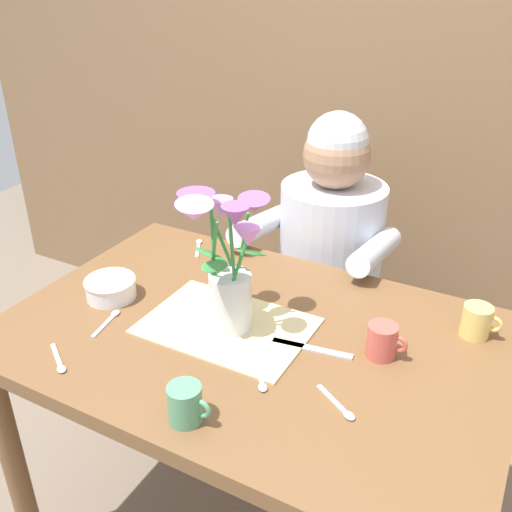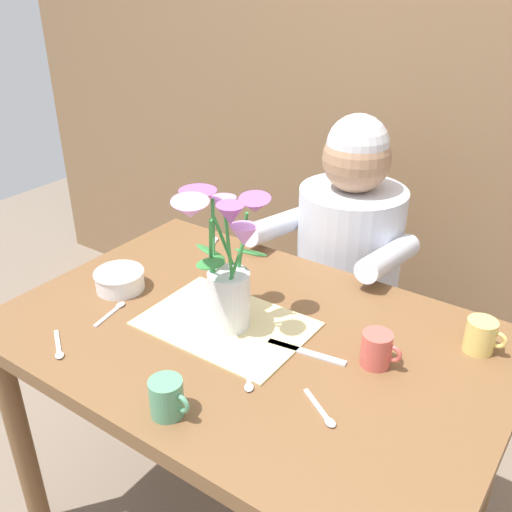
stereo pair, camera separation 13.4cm
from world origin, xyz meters
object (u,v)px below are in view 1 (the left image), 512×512
dinner_knife (312,349)px  tea_cup (382,341)px  ceramic_bowl (111,287)px  seated_person (328,279)px  coffee_cup (186,404)px  ceramic_mug (477,321)px  flower_vase (227,262)px

dinner_knife → tea_cup: bearing=12.3°
ceramic_bowl → seated_person: bearing=61.0°
ceramic_bowl → coffee_cup: 0.52m
ceramic_bowl → coffee_cup: coffee_cup is taller
dinner_knife → ceramic_mug: size_ratio=2.04×
dinner_knife → tea_cup: tea_cup is taller
seated_person → flower_vase: size_ratio=3.16×
dinner_knife → ceramic_mug: ceramic_mug is taller
ceramic_mug → ceramic_bowl: bearing=-162.4°
dinner_knife → coffee_cup: (-0.12, -0.32, 0.04)m
flower_vase → coffee_cup: (0.09, -0.31, -0.14)m
ceramic_bowl → dinner_knife: bearing=4.4°
ceramic_bowl → tea_cup: bearing=7.8°
seated_person → flower_vase: seated_person is taller
tea_cup → coffee_cup: bearing=-125.6°
ceramic_bowl → ceramic_mug: 0.92m
seated_person → tea_cup: seated_person is taller
seated_person → coffee_cup: 0.96m
ceramic_bowl → tea_cup: size_ratio=1.46×
tea_cup → seated_person: bearing=121.7°
seated_person → coffee_cup: (0.07, -0.93, 0.22)m
coffee_cup → ceramic_bowl: bearing=147.1°
ceramic_bowl → tea_cup: 0.71m
seated_person → dinner_knife: bearing=-68.1°
ceramic_mug → tea_cup: bearing=-133.5°
ceramic_bowl → ceramic_mug: (0.88, 0.28, 0.01)m
seated_person → ceramic_mug: 0.67m
flower_vase → ceramic_bowl: flower_vase is taller
dinner_knife → ceramic_mug: (0.32, 0.24, 0.04)m
seated_person → ceramic_bowl: (-0.36, -0.65, 0.21)m
flower_vase → ceramic_bowl: size_ratio=2.64×
coffee_cup → seated_person: bearing=94.4°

